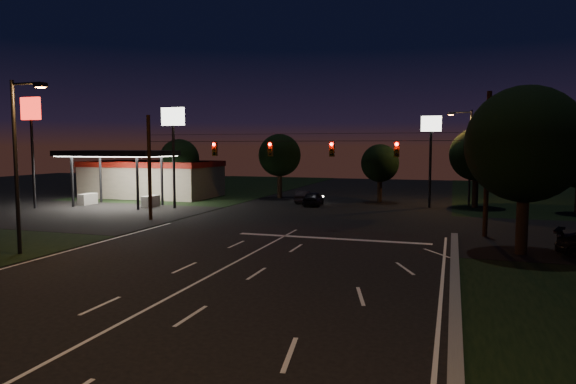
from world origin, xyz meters
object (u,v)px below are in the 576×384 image
at_px(tree_right_near, 525,146).
at_px(utility_pole_right, 485,237).
at_px(car_oncoming_a, 313,198).
at_px(car_oncoming_b, 304,197).

bearing_deg(tree_right_near, utility_pole_right, 107.53).
bearing_deg(tree_right_near, car_oncoming_a, 131.83).
xyz_separation_m(tree_right_near, car_oncoming_b, (-17.71, 20.06, -5.07)).
relative_size(utility_pole_right, car_oncoming_a, 2.27).
height_order(utility_pole_right, car_oncoming_b, utility_pole_right).
bearing_deg(car_oncoming_b, tree_right_near, 123.60).
height_order(tree_right_near, car_oncoming_b, tree_right_near).
xyz_separation_m(utility_pole_right, car_oncoming_b, (-16.19, 15.23, 0.61)).
height_order(car_oncoming_a, car_oncoming_b, car_oncoming_a).
bearing_deg(car_oncoming_b, utility_pole_right, 128.90).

